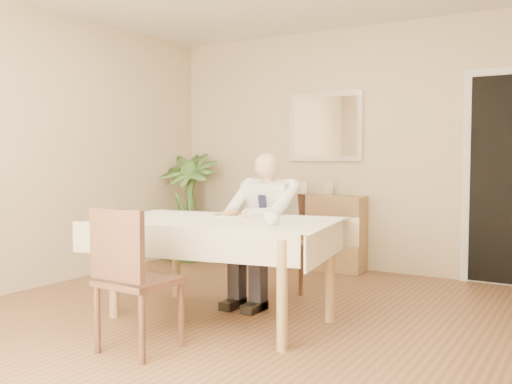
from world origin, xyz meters
The scene contains 16 objects.
room centered at (0.00, 0.00, 1.30)m, with size 5.00×5.02×2.60m.
mirror centered at (-0.38, 2.47, 1.55)m, with size 0.86×0.04×0.76m.
dining_table centered at (-0.18, 0.14, 0.67)m, with size 1.88×1.30×0.75m.
chair_far centered at (-0.18, 1.02, 0.50)m, with size 0.45×0.45×0.89m.
chair_near centered at (-0.24, -0.76, 0.51)m, with size 0.45×0.45×0.90m.
seated_man centered at (-0.18, 0.73, 0.69)m, with size 0.48×0.72×1.24m.
plate centered at (-0.21, 0.32, 0.76)m, with size 0.26×0.26×0.02m, color white.
food centered at (-0.21, 0.32, 0.78)m, with size 0.14×0.14×0.06m, color brown.
knife centered at (-0.17, 0.26, 0.78)m, with size 0.01×0.01×0.13m, color silver.
fork centered at (-0.25, 0.26, 0.78)m, with size 0.01×0.01×0.13m, color silver.
coffee_mug centered at (0.32, 0.02, 0.80)m, with size 0.12×0.12×0.10m, color white.
sideboard centered at (-0.38, 2.32, 0.40)m, with size 1.00×0.34×0.80m, color tan.
photo_frame_left centered at (-0.84, 2.39, 0.87)m, with size 0.10×0.02×0.14m, color silver.
photo_frame_center centered at (-0.58, 2.34, 0.87)m, with size 0.10×0.02×0.14m, color silver.
photo_frame_right centered at (-0.30, 2.39, 0.87)m, with size 0.10×0.02×0.14m, color silver.
potted_palm centered at (-1.95, 2.02, 0.63)m, with size 0.70×0.70×1.26m, color #345923.
Camera 1 is at (2.20, -3.32, 1.21)m, focal length 40.00 mm.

